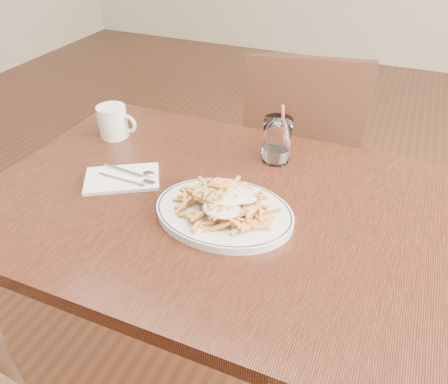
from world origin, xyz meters
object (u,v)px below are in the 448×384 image
at_px(chair_far, 300,149).
at_px(water_glass, 277,143).
at_px(coffee_mug, 113,122).
at_px(table, 224,226).
at_px(loaded_fries, 224,198).
at_px(fries_plate, 224,212).

xyz_separation_m(chair_far, water_glass, (0.03, -0.48, 0.28)).
bearing_deg(water_glass, coffee_mug, -173.79).
xyz_separation_m(table, loaded_fries, (0.02, -0.05, 0.13)).
bearing_deg(fries_plate, loaded_fries, 33.69).
bearing_deg(loaded_fries, chair_far, 89.84).
distance_m(chair_far, fries_plate, 0.81).
bearing_deg(water_glass, table, -103.07).
relative_size(table, loaded_fries, 5.25).
distance_m(table, coffee_mug, 0.50).
bearing_deg(loaded_fries, water_glass, 83.30).
height_order(chair_far, loaded_fries, chair_far).
distance_m(water_glass, coffee_mug, 0.50).
relative_size(loaded_fries, water_glass, 1.33).
xyz_separation_m(fries_plate, coffee_mug, (-0.46, 0.24, 0.04)).
relative_size(table, coffee_mug, 9.71).
xyz_separation_m(fries_plate, water_glass, (0.03, 0.29, 0.04)).
xyz_separation_m(table, coffee_mug, (-0.44, 0.18, 0.13)).
height_order(table, loaded_fries, loaded_fries).
height_order(chair_far, fries_plate, chair_far).
bearing_deg(chair_far, loaded_fries, -90.16).
height_order(table, coffee_mug, coffee_mug).
bearing_deg(table, loaded_fries, -68.27).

